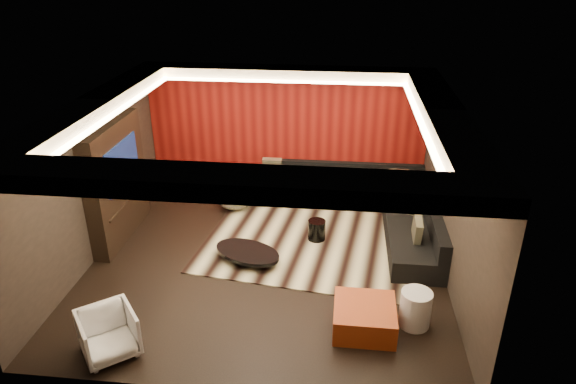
# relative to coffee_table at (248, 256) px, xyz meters

# --- Properties ---
(floor) EXTENTS (6.00, 6.00, 0.02)m
(floor) POSITION_rel_coffee_table_xyz_m (0.33, 0.10, -0.13)
(floor) COLOR black
(floor) RESTS_ON ground
(ceiling) EXTENTS (6.00, 6.00, 0.02)m
(ceiling) POSITION_rel_coffee_table_xyz_m (0.33, 0.10, 2.69)
(ceiling) COLOR silver
(ceiling) RESTS_ON ground
(wall_back) EXTENTS (6.00, 0.02, 2.80)m
(wall_back) POSITION_rel_coffee_table_xyz_m (0.33, 3.11, 1.28)
(wall_back) COLOR black
(wall_back) RESTS_ON ground
(wall_left) EXTENTS (0.02, 6.00, 2.80)m
(wall_left) POSITION_rel_coffee_table_xyz_m (-2.68, 0.10, 1.28)
(wall_left) COLOR black
(wall_left) RESTS_ON ground
(wall_right) EXTENTS (0.02, 6.00, 2.80)m
(wall_right) POSITION_rel_coffee_table_xyz_m (3.34, 0.10, 1.28)
(wall_right) COLOR black
(wall_right) RESTS_ON ground
(red_feature_wall) EXTENTS (5.98, 0.05, 2.78)m
(red_feature_wall) POSITION_rel_coffee_table_xyz_m (0.33, 3.07, 1.28)
(red_feature_wall) COLOR #6B0C0A
(red_feature_wall) RESTS_ON ground
(soffit_back) EXTENTS (6.00, 0.60, 0.22)m
(soffit_back) POSITION_rel_coffee_table_xyz_m (0.33, 2.80, 2.57)
(soffit_back) COLOR silver
(soffit_back) RESTS_ON ground
(soffit_front) EXTENTS (6.00, 0.60, 0.22)m
(soffit_front) POSITION_rel_coffee_table_xyz_m (0.33, -2.60, 2.57)
(soffit_front) COLOR silver
(soffit_front) RESTS_ON ground
(soffit_left) EXTENTS (0.60, 4.80, 0.22)m
(soffit_left) POSITION_rel_coffee_table_xyz_m (-2.37, 0.10, 2.57)
(soffit_left) COLOR silver
(soffit_left) RESTS_ON ground
(soffit_right) EXTENTS (0.60, 4.80, 0.22)m
(soffit_right) POSITION_rel_coffee_table_xyz_m (3.03, 0.10, 2.57)
(soffit_right) COLOR silver
(soffit_right) RESTS_ON ground
(cove_back) EXTENTS (4.80, 0.08, 0.04)m
(cove_back) POSITION_rel_coffee_table_xyz_m (0.33, 2.46, 2.48)
(cove_back) COLOR #FFD899
(cove_back) RESTS_ON ground
(cove_front) EXTENTS (4.80, 0.08, 0.04)m
(cove_front) POSITION_rel_coffee_table_xyz_m (0.33, -2.26, 2.48)
(cove_front) COLOR #FFD899
(cove_front) RESTS_ON ground
(cove_left) EXTENTS (0.08, 4.80, 0.04)m
(cove_left) POSITION_rel_coffee_table_xyz_m (-2.03, 0.10, 2.48)
(cove_left) COLOR #FFD899
(cove_left) RESTS_ON ground
(cove_right) EXTENTS (0.08, 4.80, 0.04)m
(cove_right) POSITION_rel_coffee_table_xyz_m (2.69, 0.10, 2.48)
(cove_right) COLOR #FFD899
(cove_right) RESTS_ON ground
(tv_surround) EXTENTS (0.30, 2.00, 2.20)m
(tv_surround) POSITION_rel_coffee_table_xyz_m (-2.52, 0.70, 0.98)
(tv_surround) COLOR black
(tv_surround) RESTS_ON ground
(tv_screen) EXTENTS (0.04, 1.30, 0.80)m
(tv_screen) POSITION_rel_coffee_table_xyz_m (-2.36, 0.70, 1.33)
(tv_screen) COLOR black
(tv_screen) RESTS_ON ground
(tv_shelf) EXTENTS (0.04, 1.60, 0.04)m
(tv_shelf) POSITION_rel_coffee_table_xyz_m (-2.36, 0.70, 0.58)
(tv_shelf) COLOR black
(tv_shelf) RESTS_ON ground
(rug) EXTENTS (4.36, 3.50, 0.02)m
(rug) POSITION_rel_coffee_table_xyz_m (1.12, 0.75, -0.11)
(rug) COLOR beige
(rug) RESTS_ON floor
(coffee_table) EXTENTS (1.59, 1.59, 0.20)m
(coffee_table) POSITION_rel_coffee_table_xyz_m (0.00, 0.00, 0.00)
(coffee_table) COLOR black
(coffee_table) RESTS_ON rug
(drum_stool) EXTENTS (0.35, 0.35, 0.38)m
(drum_stool) POSITION_rel_coffee_table_xyz_m (1.15, 0.88, 0.09)
(drum_stool) COLOR black
(drum_stool) RESTS_ON rug
(striped_pouf) EXTENTS (0.86, 0.86, 0.39)m
(striped_pouf) POSITION_rel_coffee_table_xyz_m (-0.63, 2.00, 0.09)
(striped_pouf) COLOR #BFB494
(striped_pouf) RESTS_ON rug
(white_side_table) EXTENTS (0.57, 0.57, 0.56)m
(white_side_table) POSITION_rel_coffee_table_xyz_m (2.69, -1.37, 0.16)
(white_side_table) COLOR white
(white_side_table) RESTS_ON floor
(orange_ottoman) EXTENTS (0.88, 0.88, 0.39)m
(orange_ottoman) POSITION_rel_coffee_table_xyz_m (1.97, -1.54, 0.07)
(orange_ottoman) COLOR maroon
(orange_ottoman) RESTS_ON floor
(armchair) EXTENTS (0.98, 0.99, 0.65)m
(armchair) POSITION_rel_coffee_table_xyz_m (-1.42, -2.40, 0.20)
(armchair) COLOR white
(armchair) RESTS_ON floor
(sectional_sofa) EXTENTS (3.65, 3.50, 0.75)m
(sectional_sofa) POSITION_rel_coffee_table_xyz_m (2.06, 1.96, 0.14)
(sectional_sofa) COLOR black
(sectional_sofa) RESTS_ON floor
(throw_pillows) EXTENTS (3.15, 2.81, 0.50)m
(throw_pillows) POSITION_rel_coffee_table_xyz_m (2.15, 1.80, 0.50)
(throw_pillows) COLOR tan
(throw_pillows) RESTS_ON sectional_sofa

